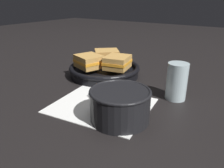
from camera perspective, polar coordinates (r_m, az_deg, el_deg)
ground_plane at (r=0.68m, az=-0.66°, el=-3.26°), size 4.00×4.00×0.00m
napkin at (r=0.62m, az=-2.71°, el=-5.52°), size 0.29×0.25×0.00m
soup_bowl at (r=0.54m, az=2.09°, el=-5.04°), size 0.15×0.15×0.08m
spoon at (r=0.59m, az=-2.75°, el=-6.43°), size 0.14×0.10×0.01m
skillet at (r=0.85m, az=-1.97°, el=3.59°), size 0.27×0.27×0.04m
sandwich_near_left at (r=0.90m, az=-1.39°, el=7.44°), size 0.13×0.13×0.05m
sandwich_near_right at (r=0.82m, az=-6.04°, el=5.93°), size 0.12×0.11×0.05m
sandwich_far_left at (r=0.81m, az=1.42°, el=5.71°), size 0.10×0.11×0.05m
drinking_glass at (r=0.67m, az=16.56°, el=0.65°), size 0.06×0.06×0.11m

